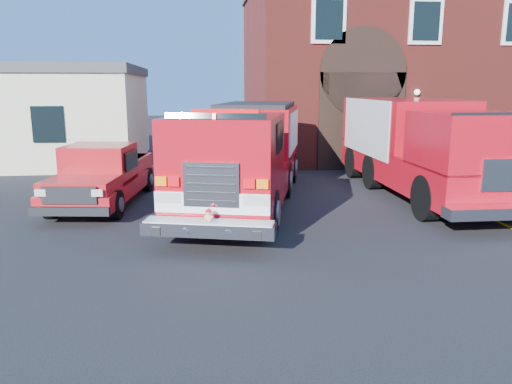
{
  "coord_description": "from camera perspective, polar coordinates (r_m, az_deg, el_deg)",
  "views": [
    {
      "loc": [
        -1.1,
        -11.21,
        3.44
      ],
      "look_at": [
        0.0,
        -1.2,
        1.3
      ],
      "focal_mm": 35.0,
      "sensor_mm": 36.0,
      "label": 1
    }
  ],
  "objects": [
    {
      "name": "fire_engine",
      "position": [
        14.72,
        -1.15,
        4.46
      ],
      "size": [
        4.9,
        9.83,
        2.92
      ],
      "color": "black",
      "rests_on": "ground"
    },
    {
      "name": "side_building",
      "position": [
        25.5,
        -24.56,
        8.15
      ],
      "size": [
        10.2,
        8.2,
        4.35
      ],
      "color": "beige",
      "rests_on": "ground"
    },
    {
      "name": "parking_stripe_near",
      "position": [
        14.79,
        24.91,
        -2.58
      ],
      "size": [
        0.12,
        3.0,
        0.01
      ],
      "primitive_type": "cube",
      "color": "yellow",
      "rests_on": "ground"
    },
    {
      "name": "secondary_truck",
      "position": [
        16.81,
        18.42,
        5.23
      ],
      "size": [
        2.95,
        9.27,
        3.01
      ],
      "color": "black",
      "rests_on": "ground"
    },
    {
      "name": "pickup_truck",
      "position": [
        15.46,
        -17.04,
        1.82
      ],
      "size": [
        2.63,
        5.69,
        1.8
      ],
      "color": "black",
      "rests_on": "ground"
    },
    {
      "name": "parking_stripe_mid",
      "position": [
        17.35,
        19.87,
        -0.15
      ],
      "size": [
        0.12,
        3.0,
        0.01
      ],
      "primitive_type": "cube",
      "color": "yellow",
      "rests_on": "ground"
    },
    {
      "name": "fire_station",
      "position": [
        27.15,
        16.0,
        13.26
      ],
      "size": [
        15.2,
        10.2,
        8.45
      ],
      "color": "maroon",
      "rests_on": "ground"
    },
    {
      "name": "parking_stripe_far",
      "position": [
        20.03,
        16.15,
        1.64
      ],
      "size": [
        0.12,
        3.0,
        0.01
      ],
      "primitive_type": "cube",
      "color": "yellow",
      "rests_on": "ground"
    },
    {
      "name": "ground",
      "position": [
        11.78,
        -0.64,
        -4.99
      ],
      "size": [
        100.0,
        100.0,
        0.0
      ],
      "primitive_type": "plane",
      "color": "black",
      "rests_on": "ground"
    }
  ]
}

